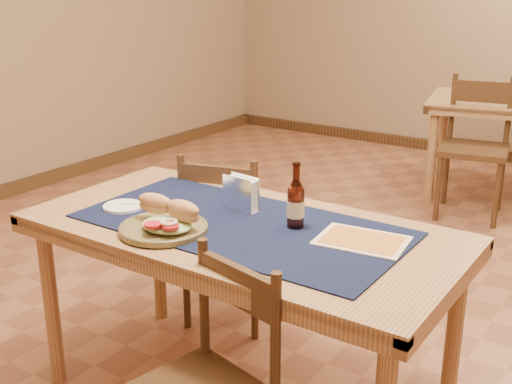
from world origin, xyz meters
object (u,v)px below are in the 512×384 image
Objects in this scene: main_table at (241,246)px; beer_bottle at (296,204)px; chair_main_far at (229,235)px; sandwich_plate at (165,223)px; napkin_holder at (241,194)px.

beer_bottle is at bearing 25.16° from main_table.
sandwich_plate is (0.24, -0.70, 0.34)m from chair_main_far.
sandwich_plate reaches higher than chair_main_far.
sandwich_plate reaches higher than main_table.
sandwich_plate is at bearing -140.55° from beer_bottle.
sandwich_plate is at bearing -105.43° from napkin_holder.
chair_main_far is 0.81m from sandwich_plate.
sandwich_plate is 1.32× the size of beer_bottle.
chair_main_far is (-0.42, 0.49, -0.22)m from main_table.
sandwich_plate is at bearing -130.15° from main_table.
napkin_holder reaches higher than sandwich_plate.
main_table is 6.68× the size of beer_bottle.
main_table is 0.21m from napkin_holder.
main_table is 0.27m from beer_bottle.
sandwich_plate is 0.35m from napkin_holder.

